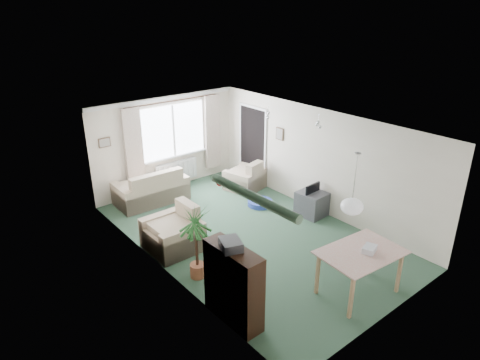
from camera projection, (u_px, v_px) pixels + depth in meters
ground at (249, 235)px, 8.96m from camera, size 6.50×6.50×0.00m
window at (173, 131)px, 10.80m from camera, size 1.80×0.03×1.30m
curtain_rod at (173, 101)px, 10.45m from camera, size 2.60×0.03×0.03m
curtain_left at (134, 149)px, 10.15m from camera, size 0.45×0.08×2.00m
curtain_right at (212, 132)px, 11.49m from camera, size 0.45×0.08×2.00m
radiator at (176, 171)px, 11.20m from camera, size 1.20×0.10×0.55m
doorway at (253, 145)px, 11.30m from camera, size 0.03×0.95×2.00m
pendant_lamp at (352, 206)px, 6.86m from camera, size 0.36×0.36×0.36m
tinsel_garland at (252, 197)px, 5.31m from camera, size 1.60×1.60×0.12m
bauble_cluster_a at (268, 113)px, 9.50m from camera, size 0.20×0.20×0.20m
bauble_cluster_b at (318, 122)px, 8.82m from camera, size 0.20×0.20×0.20m
wall_picture_back at (104, 142)px, 9.73m from camera, size 0.28×0.03×0.22m
wall_picture_right at (280, 134)px, 10.37m from camera, size 0.03×0.24×0.30m
sofa at (151, 185)px, 10.30m from camera, size 1.70×0.93×0.84m
armchair_corner at (245, 175)px, 11.04m from camera, size 1.04×1.01×0.77m
armchair_left at (172, 228)px, 8.30m from camera, size 0.95×1.00×0.89m
coffee_table at (155, 193)px, 10.43m from camera, size 1.04×0.85×0.41m
photo_frame at (156, 182)px, 10.30m from camera, size 0.12×0.06×0.16m
bookshelf at (233, 285)px, 6.36m from camera, size 0.37×1.03×1.25m
hifi_box at (231, 244)px, 6.09m from camera, size 0.39×0.43×0.14m
houseplant at (196, 244)px, 7.35m from camera, size 0.62×0.62×1.35m
dining_table at (359, 273)px, 7.04m from camera, size 1.31×0.94×0.78m
gift_box at (369, 250)px, 6.86m from camera, size 0.29×0.25×0.12m
tv_cube at (312, 204)px, 9.70m from camera, size 0.59×0.65×0.55m
pet_bed at (260, 203)px, 10.24m from camera, size 0.61×0.61×0.12m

